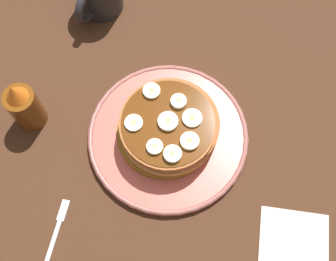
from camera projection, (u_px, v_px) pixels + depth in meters
ground_plane at (168, 141)px, 75.95cm from camera, size 140.00×140.00×3.00cm
plate at (168, 136)px, 73.78cm from camera, size 27.91×27.91×1.57cm
pancake_stack at (168, 128)px, 70.84cm from camera, size 17.24×17.36×5.64cm
banana_slice_0 at (169, 121)px, 67.91cm from camera, size 3.35×3.35×0.96cm
banana_slice_1 at (152, 91)px, 69.94cm from camera, size 2.92×2.92×0.84cm
banana_slice_2 at (155, 147)px, 66.28cm from camera, size 2.64×2.64×0.89cm
banana_slice_3 at (180, 102)px, 69.12cm from camera, size 2.66×2.66×0.99cm
banana_slice_4 at (190, 141)px, 66.60cm from camera, size 3.05×3.05×0.95cm
banana_slice_5 at (192, 118)px, 68.20cm from camera, size 3.26×3.26×0.72cm
banana_slice_6 at (134, 123)px, 67.85cm from camera, size 2.96×2.96×0.77cm
banana_slice_7 at (173, 154)px, 65.76cm from camera, size 2.90×2.90×1.03cm
napkin at (294, 245)px, 67.60cm from camera, size 13.82×13.82×0.30cm
fork at (55, 234)px, 68.13cm from camera, size 12.89×3.85×0.50cm
syrup_bottle at (24, 106)px, 71.17cm from camera, size 5.30×5.30×11.68cm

